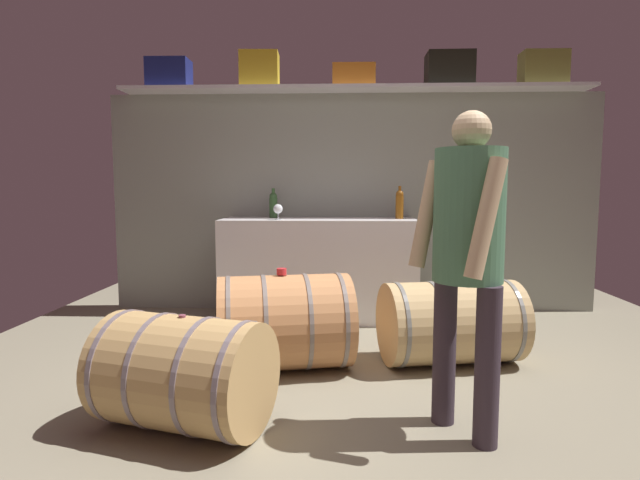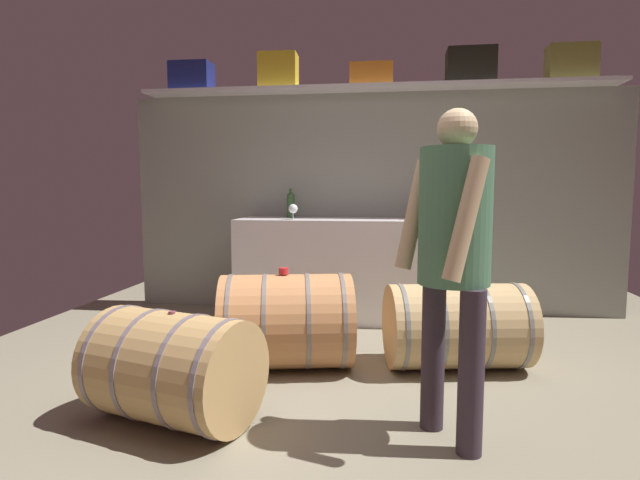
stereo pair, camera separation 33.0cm
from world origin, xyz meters
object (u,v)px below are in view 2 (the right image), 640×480
Objects in this scene: tasting_cup at (284,271)px; wine_barrel_flank at (457,326)px; toolcase_black at (470,67)px; toolcase_yellow at (278,72)px; wine_bottle_amber at (417,204)px; wine_bottle_green at (291,204)px; toolcase_olive at (571,63)px; wine_barrel_far at (174,368)px; toolcase_orange at (372,76)px; winemaker_pouring at (453,241)px; toolcase_navy at (192,77)px; wine_glass at (293,209)px; work_cabinet at (335,269)px; wine_barrel_near at (286,321)px.

wine_barrel_flank is at bearing 7.65° from tasting_cup.
toolcase_yellow is at bearing -179.45° from toolcase_black.
tasting_cup is at bearing -124.17° from wine_bottle_amber.
toolcase_yellow is 1.29m from wine_bottle_green.
wine_bottle_green is at bearing -177.92° from toolcase_olive.
toolcase_black is at bearing 25.41° from wine_bottle_amber.
toolcase_orange is at bearing 86.45° from wine_barrel_far.
wine_bottle_amber is 0.32× the size of wine_barrel_far.
winemaker_pouring is at bearing -117.11° from toolcase_olive.
toolcase_navy reaches higher than wine_glass.
toolcase_black is 2.74m from tasting_cup.
toolcase_navy reaches higher than work_cabinet.
wine_barrel_near is at bearing 16.23° from winemaker_pouring.
wine_bottle_green is 0.33m from wine_glass.
toolcase_olive is 2.83m from work_cabinet.
wine_barrel_near is 0.62× the size of winemaker_pouring.
toolcase_navy is 1.62m from wine_bottle_green.
wine_barrel_flank is (-1.13, -1.47, -2.06)m from toolcase_olive.
wine_glass is (0.22, -0.41, -1.32)m from toolcase_yellow.
toolcase_yellow is 1.29× the size of wine_bottle_green.
wine_barrel_far is (-2.71, -2.52, -2.06)m from toolcase_olive.
tasting_cup is at bearing -78.69° from toolcase_yellow.
toolcase_yellow is 1.40m from wine_glass.
wine_bottle_green is (0.13, -0.09, -1.28)m from toolcase_yellow.
tasting_cup is (0.25, -1.53, -0.40)m from wine_bottle_green.
wine_barrel_flank is at bearing -99.05° from toolcase_black.
wine_glass is at bearing -2.61° from winemaker_pouring.
toolcase_navy is 5.92× the size of tasting_cup.
toolcase_navy is 3.66m from winemaker_pouring.
wine_barrel_flank is (-0.25, -1.47, -2.06)m from toolcase_black.
work_cabinet is 1.59m from wine_barrel_flank.
toolcase_black is 2.54m from wine_barrel_flank.
toolcase_yellow reaches higher than wine_barrel_flank.
wine_bottle_green is 0.30× the size of wine_barrel_far.
toolcase_yellow is 0.23× the size of winemaker_pouring.
toolcase_yellow is 1.81m from toolcase_black.
toolcase_black is 1.05× the size of toolcase_olive.
toolcase_orange reaches higher than wine_barrel_near.
winemaker_pouring is at bearing -60.76° from wine_glass.
tasting_cup is at bearing 168.11° from wine_barrel_near.
toolcase_yellow reaches higher than toolcase_navy.
toolcase_orange is 0.42× the size of wine_barrel_far.
work_cabinet is at bearing 81.98° from tasting_cup.
wine_barrel_far is at bearing -156.90° from wine_barrel_flank.
toolcase_navy is at bearing 138.61° from wine_barrel_flank.
wine_barrel_far is at bearing -125.49° from toolcase_black.
winemaker_pouring reaches higher than wine_glass.
winemaker_pouring is at bearing -88.45° from wine_bottle_amber.
toolcase_yellow is 3.19m from winemaker_pouring.
toolcase_navy is 0.25× the size of winemaker_pouring.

